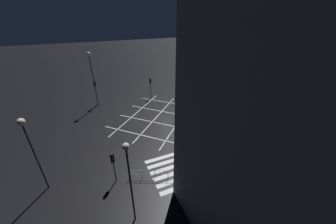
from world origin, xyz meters
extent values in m
plane|color=black|center=(0.00, 0.00, 0.00)|extent=(200.00, 200.00, 0.00)
cube|color=silver|center=(0.00, -8.01, 0.00)|extent=(12.50, 0.50, 0.01)
cube|color=silver|center=(0.00, -8.91, 0.00)|extent=(12.50, 0.50, 0.01)
cube|color=silver|center=(0.00, -9.81, 0.00)|extent=(12.50, 0.50, 0.01)
cube|color=silver|center=(0.00, -10.71, 0.00)|extent=(12.50, 0.50, 0.01)
cube|color=silver|center=(0.00, -11.61, 0.00)|extent=(12.50, 0.50, 0.01)
cube|color=silver|center=(0.00, -12.51, 0.00)|extent=(12.50, 0.50, 0.01)
cube|color=silver|center=(3.93, -3.93, 0.00)|extent=(10.90, 10.90, 0.01)
cube|color=silver|center=(-3.93, -3.93, 0.00)|extent=(10.90, 10.90, 0.01)
cube|color=silver|center=(1.31, -1.31, 0.00)|extent=(10.90, 10.90, 0.01)
cube|color=silver|center=(-1.31, -1.31, 0.00)|extent=(10.90, 10.90, 0.01)
cube|color=silver|center=(-1.31, 1.31, 0.00)|extent=(10.90, 10.90, 0.01)
cube|color=silver|center=(1.31, 1.31, 0.00)|extent=(10.90, 10.90, 0.01)
cube|color=silver|center=(-3.93, 3.93, 0.00)|extent=(10.90, 10.90, 0.01)
cube|color=silver|center=(3.93, 3.93, 0.00)|extent=(10.90, 10.90, 0.01)
cube|color=silver|center=(7.44, 0.00, 0.00)|extent=(0.30, 12.50, 0.01)
cube|color=beige|center=(5.03, -18.24, 2.00)|extent=(0.06, 1.40, 1.80)
cube|color=beige|center=(5.03, -14.55, 2.00)|extent=(0.06, 1.40, 1.80)
cube|color=beige|center=(5.03, -18.24, 5.67)|extent=(0.06, 1.40, 1.80)
cube|color=black|center=(5.03, -14.55, 5.67)|extent=(0.06, 1.40, 1.80)
cube|color=black|center=(5.03, -14.55, 9.34)|extent=(0.06, 1.40, 1.80)
cube|color=beige|center=(5.03, -14.55, 13.01)|extent=(0.06, 1.40, 1.80)
cylinder|color=#2D2D30|center=(-9.60, -9.30, 1.65)|extent=(0.11, 0.11, 3.29)
cube|color=black|center=(-9.60, -9.16, 2.79)|extent=(0.28, 0.16, 0.90)
sphere|color=black|center=(-9.60, -9.05, 3.09)|extent=(0.18, 0.18, 0.18)
sphere|color=orange|center=(-9.60, -9.05, 2.79)|extent=(0.18, 0.18, 0.18)
sphere|color=black|center=(-9.60, -9.05, 2.49)|extent=(0.18, 0.18, 0.18)
cube|color=black|center=(-9.60, -9.25, 2.79)|extent=(0.36, 0.02, 0.98)
cylinder|color=#2D2D30|center=(9.04, -9.62, 2.18)|extent=(0.11, 0.11, 4.36)
cube|color=black|center=(8.91, -9.62, 3.86)|extent=(0.16, 0.28, 0.90)
sphere|color=black|center=(8.80, -9.62, 4.16)|extent=(0.18, 0.18, 0.18)
sphere|color=black|center=(8.80, -9.62, 3.86)|extent=(0.18, 0.18, 0.18)
sphere|color=green|center=(8.80, -9.62, 3.56)|extent=(0.18, 0.18, 0.18)
cube|color=black|center=(9.00, -9.62, 3.86)|extent=(0.02, 0.36, 0.98)
cylinder|color=#2D2D30|center=(9.17, 8.80, 2.30)|extent=(0.11, 0.11, 4.59)
cube|color=black|center=(9.17, 8.67, 4.09)|extent=(0.28, 0.16, 0.90)
sphere|color=red|center=(9.17, 8.56, 4.39)|extent=(0.18, 0.18, 0.18)
sphere|color=black|center=(9.17, 8.56, 4.09)|extent=(0.18, 0.18, 0.18)
sphere|color=black|center=(9.17, 8.56, 3.79)|extent=(0.18, 0.18, 0.18)
cube|color=black|center=(9.17, 8.76, 4.09)|extent=(0.36, 0.02, 0.98)
cylinder|color=#2D2D30|center=(0.28, 9.08, 1.92)|extent=(0.11, 0.11, 3.85)
cube|color=black|center=(0.28, 8.95, 3.35)|extent=(0.28, 0.16, 0.90)
sphere|color=black|center=(0.28, 8.84, 3.65)|extent=(0.18, 0.18, 0.18)
sphere|color=black|center=(0.28, 8.84, 3.35)|extent=(0.18, 0.18, 0.18)
sphere|color=green|center=(0.28, 8.84, 3.05)|extent=(0.18, 0.18, 0.18)
cube|color=black|center=(0.28, 9.04, 3.35)|extent=(0.36, 0.02, 0.98)
cylinder|color=#2D2D30|center=(-9.54, 9.76, 2.21)|extent=(0.11, 0.11, 4.43)
cube|color=black|center=(-9.54, 9.62, 3.93)|extent=(0.28, 0.16, 0.90)
sphere|color=black|center=(-9.54, 9.51, 4.23)|extent=(0.18, 0.18, 0.18)
sphere|color=black|center=(-9.54, 9.51, 3.93)|extent=(0.18, 0.18, 0.18)
sphere|color=green|center=(-9.54, 9.51, 3.63)|extent=(0.18, 0.18, 0.18)
cube|color=black|center=(-9.54, 9.71, 3.93)|extent=(0.36, 0.02, 0.98)
cylinder|color=#2D2D30|center=(9.41, -9.70, 2.08)|extent=(0.11, 0.11, 4.17)
cube|color=black|center=(9.41, -9.56, 3.67)|extent=(0.28, 0.16, 0.90)
sphere|color=red|center=(9.41, -9.45, 3.97)|extent=(0.18, 0.18, 0.18)
sphere|color=black|center=(9.41, -9.45, 3.67)|extent=(0.18, 0.18, 0.18)
sphere|color=black|center=(9.41, -9.45, 3.37)|extent=(0.18, 0.18, 0.18)
cube|color=black|center=(9.41, -9.65, 3.67)|extent=(0.36, 0.02, 0.98)
cylinder|color=#2D2D30|center=(-8.88, -13.82, 3.56)|extent=(0.14, 0.14, 7.12)
sphere|color=#F4EAC6|center=(-8.88, -13.82, 7.27)|extent=(0.48, 0.48, 0.48)
cylinder|color=#2D2D30|center=(-15.62, -7.56, 3.52)|extent=(0.14, 0.14, 7.04)
sphere|color=#F4EAC6|center=(-15.62, -7.56, 7.22)|extent=(0.60, 0.60, 0.60)
cylinder|color=#2D2D30|center=(-9.57, 9.35, 4.39)|extent=(0.14, 0.14, 8.79)
sphere|color=#F4EAC6|center=(-9.57, 9.35, 8.98)|extent=(0.62, 0.62, 0.62)
cylinder|color=#38281C|center=(11.42, 13.59, 1.21)|extent=(0.33, 0.33, 2.42)
sphere|color=#19421E|center=(11.42, 13.59, 3.42)|extent=(2.65, 2.65, 2.65)
cylinder|color=#38281C|center=(12.60, 13.76, 1.45)|extent=(0.33, 0.33, 2.90)
sphere|color=#19421E|center=(12.60, 13.76, 4.12)|extent=(3.25, 3.25, 3.25)
cylinder|color=#9EA0A5|center=(-8.34, -9.52, 0.53)|extent=(0.05, 0.05, 1.05)
cylinder|color=#9EA0A5|center=(-7.16, -10.04, 0.53)|extent=(0.05, 0.05, 1.05)
cylinder|color=#9EA0A5|center=(-5.98, -10.55, 0.53)|extent=(0.05, 0.05, 1.05)
cylinder|color=#9EA0A5|center=(-4.81, -11.06, 0.53)|extent=(0.05, 0.05, 1.05)
cylinder|color=#9EA0A5|center=(-3.63, -11.57, 0.53)|extent=(0.05, 0.05, 1.05)
cylinder|color=#9EA0A5|center=(-2.45, -12.08, 0.53)|extent=(0.05, 0.05, 1.05)
cylinder|color=#9EA0A5|center=(-1.27, -12.59, 0.53)|extent=(0.05, 0.05, 1.05)
cylinder|color=#9EA0A5|center=(-4.81, -11.06, 1.01)|extent=(7.08, 3.10, 0.04)
cylinder|color=#9EA0A5|center=(-4.81, -11.06, 0.58)|extent=(7.08, 3.10, 0.04)
camera|label=1|loc=(-10.17, -23.39, 14.60)|focal=20.00mm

